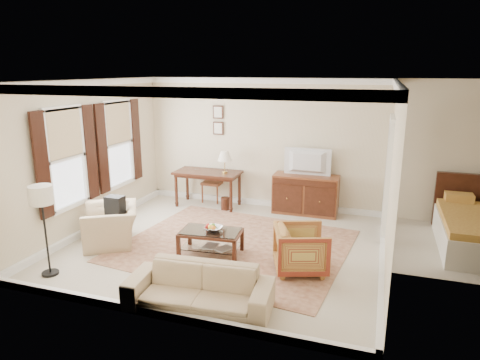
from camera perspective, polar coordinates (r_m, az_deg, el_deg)
The scene contains 20 objects.
room_shell at distance 7.22m, azimuth -2.29°, elevation 9.76°, with size 5.51×5.01×2.91m.
window_front at distance 8.13m, azimuth -22.18°, elevation 2.68°, with size 0.12×1.56×1.80m, color #CCB284, non-canonical shape.
window_rear at distance 9.38m, azimuth -15.89°, elevation 4.66°, with size 0.12×1.56×1.80m, color #CCB284, non-canonical shape.
doorway at distance 8.47m, azimuth 19.03°, elevation 0.09°, with size 0.10×1.12×2.25m, color white, non-canonical shape.
rug at distance 7.77m, azimuth -0.67°, elevation -8.69°, with size 3.84×3.29×0.01m, color brown.
writing_desk at distance 9.79m, azimuth -4.32°, elevation 0.52°, with size 1.49×0.74×0.81m.
desk_chair at distance 10.16m, azimuth -3.67°, elevation 0.01°, with size 0.45×0.45×1.05m, color brown, non-canonical shape.
desk_lamp at distance 9.56m, azimuth -2.05°, elevation 2.42°, with size 0.32×0.32×0.50m, color silver, non-canonical shape.
framed_prints at distance 9.94m, azimuth -2.93°, elevation 7.99°, with size 0.25×0.04×0.68m, color #411E12, non-canonical shape.
sideboard at distance 9.43m, azimuth 8.74°, elevation -1.91°, with size 1.39×0.54×0.86m, color brown.
tv at distance 9.19m, azimuth 8.93°, elevation 3.49°, with size 0.96×0.55×0.13m, color black.
coffee_table at distance 7.32m, azimuth -3.92°, elevation -7.48°, with size 1.07×0.68×0.44m.
fruit_bowl at distance 7.25m, azimuth -3.56°, elevation -6.38°, with size 0.42×0.42×0.10m, color silver.
book_a at distance 7.39m, azimuth -4.76°, elevation -8.62°, with size 0.28×0.04×0.38m, color brown.
book_b at distance 7.31m, azimuth -2.69°, elevation -8.87°, with size 0.28×0.03×0.38m, color brown.
striped_armchair at distance 6.77m, azimuth 8.14°, elevation -8.86°, with size 0.78×0.73×0.80m, color maroon.
club_armchair at distance 8.06m, azimuth -16.86°, elevation -4.99°, with size 1.06×0.69×0.92m, color tan.
backpack at distance 8.03m, azimuth -16.33°, elevation -3.18°, with size 0.32×0.22×0.40m, color black.
sofa at distance 5.78m, azimuth -5.49°, elevation -13.36°, with size 1.92×0.56×0.75m, color tan.
floor_lamp at distance 6.97m, azimuth -24.93°, elevation -2.63°, with size 0.35×0.35×1.42m.
Camera 1 is at (2.55, -6.72, 3.08)m, focal length 32.00 mm.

